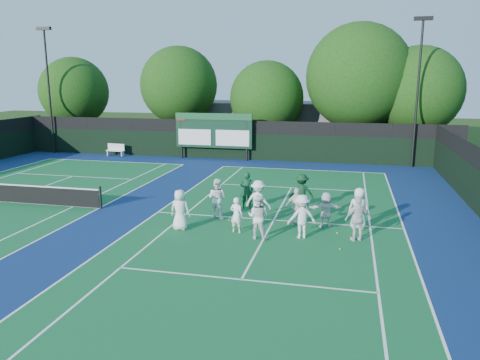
% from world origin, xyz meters
% --- Properties ---
extents(ground, '(120.00, 120.00, 0.00)m').
position_xyz_m(ground, '(0.00, 0.00, 0.00)').
color(ground, '#1D370F').
rests_on(ground, ground).
extents(court_apron, '(34.00, 32.00, 0.01)m').
position_xyz_m(court_apron, '(-6.00, 1.00, 0.00)').
color(court_apron, navy).
rests_on(court_apron, ground).
extents(near_court, '(11.05, 23.85, 0.01)m').
position_xyz_m(near_court, '(0.00, 1.00, 0.01)').
color(near_court, '#135C2D').
rests_on(near_court, ground).
extents(left_court, '(11.05, 23.85, 0.01)m').
position_xyz_m(left_court, '(-14.00, 1.00, 0.01)').
color(left_court, '#135C2D').
rests_on(left_court, ground).
extents(back_fence, '(34.00, 0.08, 3.00)m').
position_xyz_m(back_fence, '(-6.00, 16.00, 1.36)').
color(back_fence, black).
rests_on(back_fence, ground).
extents(scoreboard, '(6.00, 0.21, 3.55)m').
position_xyz_m(scoreboard, '(-7.01, 15.59, 2.19)').
color(scoreboard, black).
rests_on(scoreboard, ground).
extents(clubhouse, '(18.00, 6.00, 4.00)m').
position_xyz_m(clubhouse, '(-2.00, 24.00, 2.00)').
color(clubhouse, '#5E5E63').
rests_on(clubhouse, ground).
extents(light_pole_left, '(1.20, 0.30, 10.12)m').
position_xyz_m(light_pole_left, '(-21.00, 15.70, 6.30)').
color(light_pole_left, black).
rests_on(light_pole_left, ground).
extents(light_pole_right, '(1.20, 0.30, 10.12)m').
position_xyz_m(light_pole_right, '(7.50, 15.70, 6.30)').
color(light_pole_right, black).
rests_on(light_pole_right, ground).
extents(tennis_net, '(11.30, 0.10, 1.10)m').
position_xyz_m(tennis_net, '(-14.00, 1.00, 0.49)').
color(tennis_net, black).
rests_on(tennis_net, ground).
extents(bench, '(1.59, 0.61, 0.98)m').
position_xyz_m(bench, '(-15.14, 15.37, 0.53)').
color(bench, silver).
rests_on(bench, ground).
extents(tree_a, '(6.08, 6.08, 7.98)m').
position_xyz_m(tree_a, '(-20.98, 19.58, 4.78)').
color(tree_a, black).
rests_on(tree_a, ground).
extents(tree_b, '(6.49, 6.49, 8.79)m').
position_xyz_m(tree_b, '(-11.00, 19.58, 5.38)').
color(tree_b, black).
rests_on(tree_b, ground).
extents(tree_c, '(6.00, 6.00, 7.55)m').
position_xyz_m(tree_c, '(-3.44, 19.58, 4.39)').
color(tree_c, black).
rests_on(tree_c, ground).
extents(tree_d, '(8.18, 8.18, 10.35)m').
position_xyz_m(tree_d, '(3.77, 19.58, 6.05)').
color(tree_d, black).
rests_on(tree_d, ground).
extents(tree_e, '(6.69, 6.69, 8.57)m').
position_xyz_m(tree_e, '(8.17, 19.58, 5.05)').
color(tree_e, black).
rests_on(tree_e, ground).
extents(tennis_ball_2, '(0.07, 0.07, 0.07)m').
position_xyz_m(tennis_ball_2, '(2.94, -2.06, 0.03)').
color(tennis_ball_2, '#BDD018').
rests_on(tennis_ball_2, ground).
extents(tennis_ball_3, '(0.07, 0.07, 0.07)m').
position_xyz_m(tennis_ball_3, '(-1.90, 0.43, 0.03)').
color(tennis_ball_3, '#BDD018').
rests_on(tennis_ball_3, ground).
extents(tennis_ball_4, '(0.07, 0.07, 0.07)m').
position_xyz_m(tennis_ball_4, '(0.46, 4.17, 0.03)').
color(tennis_ball_4, '#BDD018').
rests_on(tennis_ball_4, ground).
extents(tennis_ball_5, '(0.07, 0.07, 0.07)m').
position_xyz_m(tennis_ball_5, '(2.79, -0.24, 0.03)').
color(tennis_ball_5, '#BDD018').
rests_on(tennis_ball_5, ground).
extents(player_front_0, '(0.83, 0.55, 1.70)m').
position_xyz_m(player_front_0, '(-3.58, -1.14, 0.85)').
color(player_front_0, white).
rests_on(player_front_0, ground).
extents(player_front_1, '(0.59, 0.44, 1.48)m').
position_xyz_m(player_front_1, '(-1.22, -0.99, 0.74)').
color(player_front_1, white).
rests_on(player_front_1, ground).
extents(player_front_2, '(0.96, 0.81, 1.77)m').
position_xyz_m(player_front_2, '(-0.22, -1.50, 0.88)').
color(player_front_2, white).
rests_on(player_front_2, ground).
extents(player_front_3, '(1.28, 1.02, 1.74)m').
position_xyz_m(player_front_3, '(1.42, -1.04, 0.87)').
color(player_front_3, white).
rests_on(player_front_3, ground).
extents(player_front_4, '(1.12, 0.80, 1.77)m').
position_xyz_m(player_front_4, '(3.55, -0.89, 0.88)').
color(player_front_4, silver).
rests_on(player_front_4, ground).
extents(player_back_0, '(1.01, 0.87, 1.80)m').
position_xyz_m(player_back_0, '(-2.55, 0.83, 0.90)').
color(player_back_0, white).
rests_on(player_back_0, ground).
extents(player_back_1, '(1.31, 0.95, 1.82)m').
position_xyz_m(player_back_1, '(-0.66, 0.77, 0.91)').
color(player_back_1, white).
rests_on(player_back_1, ground).
extents(player_back_2, '(1.04, 0.64, 1.65)m').
position_xyz_m(player_back_2, '(1.06, 0.47, 0.83)').
color(player_back_2, white).
rests_on(player_back_2, ground).
extents(player_back_3, '(1.48, 0.82, 1.52)m').
position_xyz_m(player_back_3, '(2.27, 0.55, 0.76)').
color(player_back_3, white).
rests_on(player_back_3, ground).
extents(player_back_4, '(0.88, 0.60, 1.75)m').
position_xyz_m(player_back_4, '(3.60, 0.67, 0.87)').
color(player_back_4, white).
rests_on(player_back_4, ground).
extents(coach_left, '(0.72, 0.55, 1.78)m').
position_xyz_m(coach_left, '(-1.60, 2.65, 0.89)').
color(coach_left, '#103D24').
rests_on(coach_left, ground).
extents(coach_right, '(1.28, 0.92, 1.80)m').
position_xyz_m(coach_right, '(1.03, 2.74, 0.90)').
color(coach_right, '#0E341A').
rests_on(coach_right, ground).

